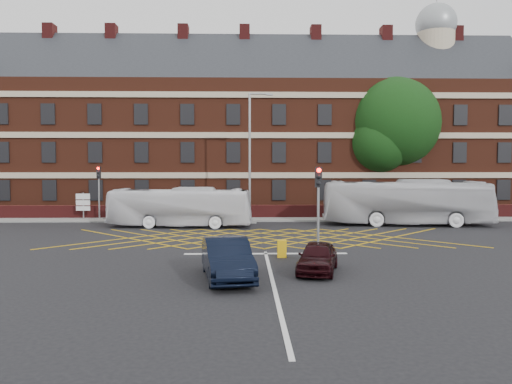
{
  "coord_description": "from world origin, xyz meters",
  "views": [
    {
      "loc": [
        -1.05,
        -27.77,
        4.32
      ],
      "look_at": [
        -0.36,
        1.5,
        2.78
      ],
      "focal_mm": 35.0,
      "sensor_mm": 36.0,
      "label": 1
    }
  ],
  "objects_px": {
    "car_maroon": "(318,257)",
    "traffic_light_far": "(99,198)",
    "bus_right": "(406,202)",
    "street_lamp": "(251,178)",
    "bus_left": "(180,207)",
    "utility_cabinet": "(282,249)",
    "traffic_light_near": "(318,221)",
    "deciduous_tree": "(394,129)",
    "car_navy": "(227,259)",
    "direction_signs": "(83,203)"
  },
  "relations": [
    {
      "from": "car_navy",
      "to": "utility_cabinet",
      "type": "bearing_deg",
      "value": 52.55
    },
    {
      "from": "bus_left",
      "to": "car_navy",
      "type": "xyz_separation_m",
      "value": [
        3.89,
        -16.4,
        -0.63
      ]
    },
    {
      "from": "bus_right",
      "to": "traffic_light_near",
      "type": "distance_m",
      "value": 15.39
    },
    {
      "from": "deciduous_tree",
      "to": "direction_signs",
      "type": "relative_size",
      "value": 5.6
    },
    {
      "from": "bus_right",
      "to": "direction_signs",
      "type": "xyz_separation_m",
      "value": [
        -24.59,
        3.78,
        -0.29
      ]
    },
    {
      "from": "street_lamp",
      "to": "direction_signs",
      "type": "relative_size",
      "value": 4.45
    },
    {
      "from": "car_maroon",
      "to": "traffic_light_far",
      "type": "relative_size",
      "value": 0.85
    },
    {
      "from": "deciduous_tree",
      "to": "traffic_light_near",
      "type": "height_order",
      "value": "deciduous_tree"
    },
    {
      "from": "car_maroon",
      "to": "traffic_light_far",
      "type": "height_order",
      "value": "traffic_light_far"
    },
    {
      "from": "bus_right",
      "to": "car_maroon",
      "type": "distance_m",
      "value": 18.25
    },
    {
      "from": "bus_right",
      "to": "bus_left",
      "type": "bearing_deg",
      "value": 98.04
    },
    {
      "from": "bus_right",
      "to": "utility_cabinet",
      "type": "height_order",
      "value": "bus_right"
    },
    {
      "from": "car_navy",
      "to": "car_maroon",
      "type": "xyz_separation_m",
      "value": [
        3.64,
        1.13,
        -0.16
      ]
    },
    {
      "from": "street_lamp",
      "to": "direction_signs",
      "type": "xyz_separation_m",
      "value": [
        -13.27,
        1.99,
        -2.06
      ]
    },
    {
      "from": "traffic_light_far",
      "to": "traffic_light_near",
      "type": "bearing_deg",
      "value": -47.82
    },
    {
      "from": "traffic_light_far",
      "to": "car_maroon",
      "type": "bearing_deg",
      "value": -53.44
    },
    {
      "from": "bus_left",
      "to": "bus_right",
      "type": "bearing_deg",
      "value": -82.98
    },
    {
      "from": "bus_left",
      "to": "bus_right",
      "type": "height_order",
      "value": "bus_right"
    },
    {
      "from": "deciduous_tree",
      "to": "street_lamp",
      "type": "height_order",
      "value": "deciduous_tree"
    },
    {
      "from": "bus_right",
      "to": "traffic_light_near",
      "type": "relative_size",
      "value": 2.81
    },
    {
      "from": "car_maroon",
      "to": "traffic_light_near",
      "type": "relative_size",
      "value": 0.85
    },
    {
      "from": "direction_signs",
      "to": "utility_cabinet",
      "type": "bearing_deg",
      "value": -48.36
    },
    {
      "from": "utility_cabinet",
      "to": "direction_signs",
      "type": "bearing_deg",
      "value": 131.64
    },
    {
      "from": "deciduous_tree",
      "to": "traffic_light_far",
      "type": "relative_size",
      "value": 2.88
    },
    {
      "from": "car_navy",
      "to": "deciduous_tree",
      "type": "relative_size",
      "value": 0.38
    },
    {
      "from": "traffic_light_near",
      "to": "bus_right",
      "type": "bearing_deg",
      "value": 57.09
    },
    {
      "from": "traffic_light_far",
      "to": "direction_signs",
      "type": "bearing_deg",
      "value": 168.51
    },
    {
      "from": "car_navy",
      "to": "deciduous_tree",
      "type": "bearing_deg",
      "value": 52.62
    },
    {
      "from": "car_navy",
      "to": "traffic_light_near",
      "type": "height_order",
      "value": "traffic_light_near"
    },
    {
      "from": "car_navy",
      "to": "traffic_light_far",
      "type": "height_order",
      "value": "traffic_light_far"
    },
    {
      "from": "traffic_light_far",
      "to": "street_lamp",
      "type": "height_order",
      "value": "street_lamp"
    },
    {
      "from": "deciduous_tree",
      "to": "utility_cabinet",
      "type": "relative_size",
      "value": 14.98
    },
    {
      "from": "traffic_light_far",
      "to": "utility_cabinet",
      "type": "distance_m",
      "value": 20.87
    },
    {
      "from": "bus_right",
      "to": "traffic_light_near",
      "type": "xyz_separation_m",
      "value": [
        -8.36,
        -12.92,
        0.09
      ]
    },
    {
      "from": "bus_left",
      "to": "traffic_light_far",
      "type": "xyz_separation_m",
      "value": [
        -6.88,
        4.17,
        0.36
      ]
    },
    {
      "from": "utility_cabinet",
      "to": "traffic_light_near",
      "type": "bearing_deg",
      "value": -10.8
    },
    {
      "from": "traffic_light_near",
      "to": "car_maroon",
      "type": "bearing_deg",
      "value": -98.76
    },
    {
      "from": "traffic_light_near",
      "to": "street_lamp",
      "type": "relative_size",
      "value": 0.44
    },
    {
      "from": "bus_left",
      "to": "utility_cabinet",
      "type": "xyz_separation_m",
      "value": [
        6.33,
        -11.93,
        -0.99
      ]
    },
    {
      "from": "deciduous_tree",
      "to": "direction_signs",
      "type": "xyz_separation_m",
      "value": [
        -26.32,
        -5.3,
        -6.27
      ]
    },
    {
      "from": "bus_right",
      "to": "car_navy",
      "type": "distance_m",
      "value": 21.15
    },
    {
      "from": "deciduous_tree",
      "to": "direction_signs",
      "type": "bearing_deg",
      "value": -168.62
    },
    {
      "from": "car_navy",
      "to": "direction_signs",
      "type": "xyz_separation_m",
      "value": [
        -12.13,
        20.84,
        0.6
      ]
    },
    {
      "from": "bus_right",
      "to": "car_maroon",
      "type": "bearing_deg",
      "value": 156.72
    },
    {
      "from": "bus_left",
      "to": "deciduous_tree",
      "type": "bearing_deg",
      "value": -57.02
    },
    {
      "from": "street_lamp",
      "to": "deciduous_tree",
      "type": "bearing_deg",
      "value": 29.16
    },
    {
      "from": "bus_right",
      "to": "street_lamp",
      "type": "height_order",
      "value": "street_lamp"
    },
    {
      "from": "direction_signs",
      "to": "traffic_light_near",
      "type": "bearing_deg",
      "value": -45.81
    },
    {
      "from": "traffic_light_far",
      "to": "street_lamp",
      "type": "xyz_separation_m",
      "value": [
        11.92,
        -1.71,
        1.68
      ]
    },
    {
      "from": "car_maroon",
      "to": "street_lamp",
      "type": "bearing_deg",
      "value": 112.6
    }
  ]
}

